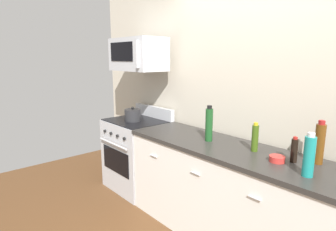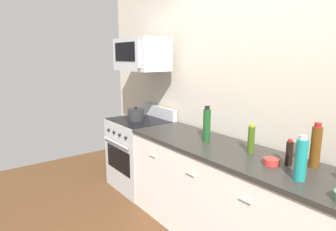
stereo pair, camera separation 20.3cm
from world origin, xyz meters
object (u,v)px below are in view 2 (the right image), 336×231
Objects in this scene: bottle_wine_amber at (316,146)px; bottle_sparkling_teal at (301,159)px; bottle_wine_green at (207,125)px; bottle_soy_sauce_dark at (289,153)px; microwave at (141,54)px; bottle_olive_oil at (251,139)px; stockpot at (136,115)px; range_oven at (140,153)px; bowl_red_small at (271,161)px.

bottle_wine_amber is 1.10× the size of bottle_sparkling_teal.
bottle_wine_green is 0.96m from bottle_wine_amber.
bottle_wine_amber reaches higher than bottle_soy_sauce_dark.
bottle_olive_oil is at bearing 0.80° from microwave.
bottle_wine_amber is 1.63× the size of stockpot.
bottle_olive_oil is at bearing 179.99° from bottle_soy_sauce_dark.
range_oven is 1.77m from bottle_olive_oil.
microwave is at bearing 89.87° from stockpot.
bottle_wine_green is at bearing 0.42° from range_oven.
bottle_wine_green is at bearing -175.80° from bottle_soy_sauce_dark.
bottle_wine_green reaches higher than range_oven.
stockpot is (-2.15, -0.23, -0.08)m from bottle_wine_amber.
range_oven is at bearing -179.58° from bottle_wine_green.
bottle_soy_sauce_dark reaches higher than bowl_red_small.
bottle_sparkling_teal is (2.20, -0.16, -0.68)m from microwave.
bottle_soy_sauce_dark is 0.80× the size of bottle_olive_oil.
bottle_soy_sauce_dark is at bearing 1.93° from range_oven.
microwave reaches higher than bottle_wine_amber.
bottle_olive_oil is at bearing 160.74° from bowl_red_small.
bottle_wine_green is 0.81m from bottle_soy_sauce_dark.
bottle_wine_amber is at bearing 4.74° from range_oven.
range_oven is 2.24m from bottle_wine_amber.
bottle_wine_green is 1.37× the size of bottle_olive_oil.
range_oven is 4.22× the size of bottle_olive_oil.
bottle_wine_amber is at bearing 10.21° from bottle_wine_green.
bowl_red_small is at bearing -137.98° from bottle_wine_amber.
bowl_red_small is (0.72, -0.03, -0.14)m from bottle_wine_green.
bottle_wine_green is 1.68× the size of stockpot.
bottle_wine_green is 1.14× the size of bottle_sparkling_teal.
bottle_olive_oil is at bearing 160.38° from bottle_sparkling_teal.
stockpot is (-1.67, -0.12, -0.04)m from bottle_olive_oil.
bottle_soy_sauce_dark is at bearing 3.44° from stockpot.
bottle_olive_oil reaches higher than bowl_red_small.
stockpot is at bearing -177.06° from bottle_wine_green.
bottle_wine_amber reaches higher than range_oven.
bottle_sparkling_teal is 1.48× the size of stockpot.
range_oven reaches higher than bowl_red_small.
bottle_wine_green reaches higher than stockpot.
microwave is at bearing 178.29° from bottle_wine_green.
bottle_wine_amber is 0.19m from bottle_soy_sauce_dark.
stockpot is at bearing -90.00° from range_oven.
bottle_soy_sauce_dark is at bearing 4.20° from bottle_wine_green.
microwave is 1.38m from bottle_wine_green.
bottle_wine_amber is at bearing 39.21° from bottle_soy_sauce_dark.
bottle_wine_amber is at bearing 3.56° from microwave.
bottle_wine_amber is at bearing 6.15° from stockpot.
bottle_soy_sauce_dark reaches higher than stockpot.
bottle_olive_oil is (-0.34, 0.00, 0.02)m from bottle_soy_sauce_dark.
bottle_soy_sauce_dark is at bearing 134.55° from bottle_sparkling_teal.
bottle_wine_amber is 2.83× the size of bowl_red_small.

